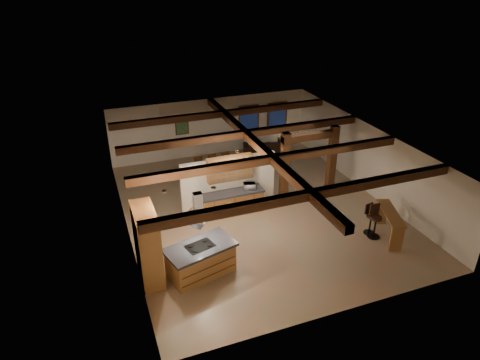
% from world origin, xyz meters
% --- Properties ---
extents(ground, '(12.00, 12.00, 0.00)m').
position_xyz_m(ground, '(0.00, 0.00, 0.00)').
color(ground, tan).
rests_on(ground, ground).
extents(room_walls, '(12.00, 12.00, 12.00)m').
position_xyz_m(room_walls, '(0.00, 0.00, 1.78)').
color(room_walls, white).
rests_on(room_walls, ground).
extents(ceiling_beams, '(10.00, 12.00, 0.28)m').
position_xyz_m(ceiling_beams, '(0.00, 0.00, 2.76)').
color(ceiling_beams, '#3F1D0F').
rests_on(ceiling_beams, room_walls).
extents(timber_posts, '(2.50, 0.30, 2.90)m').
position_xyz_m(timber_posts, '(2.50, 0.50, 1.76)').
color(timber_posts, '#3F1D0F').
rests_on(timber_posts, ground).
extents(partition_wall, '(3.80, 0.18, 2.20)m').
position_xyz_m(partition_wall, '(-1.00, 0.50, 1.10)').
color(partition_wall, white).
rests_on(partition_wall, ground).
extents(pantry_cabinet, '(0.67, 1.60, 2.40)m').
position_xyz_m(pantry_cabinet, '(-4.67, -2.60, 1.20)').
color(pantry_cabinet, '#9C6132').
rests_on(pantry_cabinet, ground).
extents(back_counter, '(2.50, 0.66, 0.94)m').
position_xyz_m(back_counter, '(-1.00, 0.11, 0.48)').
color(back_counter, '#9C6132').
rests_on(back_counter, ground).
extents(upper_display_cabinet, '(1.80, 0.36, 0.95)m').
position_xyz_m(upper_display_cabinet, '(-1.00, 0.31, 1.85)').
color(upper_display_cabinet, '#9C6132').
rests_on(upper_display_cabinet, partition_wall).
extents(range_hood, '(1.10, 1.10, 1.40)m').
position_xyz_m(range_hood, '(-3.15, -3.00, 1.78)').
color(range_hood, silver).
rests_on(range_hood, room_walls).
extents(back_windows, '(2.70, 0.07, 1.70)m').
position_xyz_m(back_windows, '(2.80, 5.93, 1.50)').
color(back_windows, '#3F1D0F').
rests_on(back_windows, room_walls).
extents(framed_art, '(0.65, 0.05, 0.85)m').
position_xyz_m(framed_art, '(-1.50, 5.94, 1.70)').
color(framed_art, '#3F1D0F').
rests_on(framed_art, room_walls).
extents(recessed_cans, '(3.16, 2.46, 0.03)m').
position_xyz_m(recessed_cans, '(-2.53, -1.93, 2.87)').
color(recessed_cans, silver).
rests_on(recessed_cans, room_walls).
extents(kitchen_island, '(2.36, 1.66, 1.06)m').
position_xyz_m(kitchen_island, '(-3.15, -3.00, 0.53)').
color(kitchen_island, '#9C6132').
rests_on(kitchen_island, ground).
extents(dining_table, '(2.14, 1.74, 0.66)m').
position_xyz_m(dining_table, '(-0.74, 3.00, 0.33)').
color(dining_table, '#3D200F').
rests_on(dining_table, ground).
extents(sofa, '(2.41, 1.52, 0.66)m').
position_xyz_m(sofa, '(2.60, 5.11, 0.33)').
color(sofa, black).
rests_on(sofa, ground).
extents(microwave, '(0.49, 0.39, 0.24)m').
position_xyz_m(microwave, '(-0.28, 0.11, 1.06)').
color(microwave, silver).
rests_on(microwave, back_counter).
extents(bar_counter, '(1.11, 1.96, 1.00)m').
position_xyz_m(bar_counter, '(3.67, -3.36, 0.68)').
color(bar_counter, '#9C6132').
rests_on(bar_counter, ground).
extents(side_table, '(0.55, 0.55, 0.55)m').
position_xyz_m(side_table, '(3.81, 5.46, 0.27)').
color(side_table, '#3F1D0F').
rests_on(side_table, ground).
extents(table_lamp, '(0.27, 0.27, 0.32)m').
position_xyz_m(table_lamp, '(3.81, 5.46, 0.77)').
color(table_lamp, black).
rests_on(table_lamp, side_table).
extents(bar_stool_a, '(0.44, 0.45, 1.26)m').
position_xyz_m(bar_stool_a, '(3.20, -3.18, 0.64)').
color(bar_stool_a, black).
rests_on(bar_stool_a, ground).
extents(bar_stool_b, '(0.41, 0.42, 1.16)m').
position_xyz_m(bar_stool_b, '(3.18, -2.93, 0.59)').
color(bar_stool_b, black).
rests_on(bar_stool_b, ground).
extents(dining_chairs, '(1.81, 1.81, 1.13)m').
position_xyz_m(dining_chairs, '(-0.74, 3.00, 0.57)').
color(dining_chairs, '#3F1D0F').
rests_on(dining_chairs, ground).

